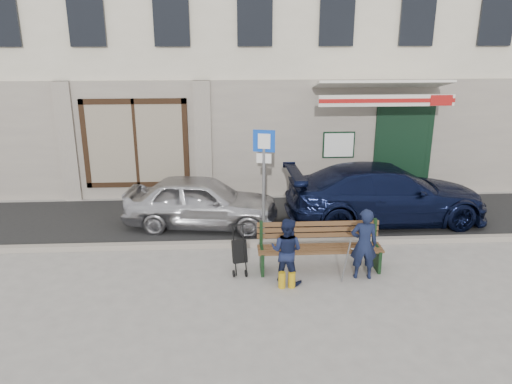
{
  "coord_description": "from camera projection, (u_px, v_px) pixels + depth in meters",
  "views": [
    {
      "loc": [
        -0.71,
        -8.38,
        4.47
      ],
      "look_at": [
        -0.15,
        1.6,
        1.2
      ],
      "focal_mm": 35.0,
      "sensor_mm": 36.0,
      "label": 1
    }
  ],
  "objects": [
    {
      "name": "building",
      "position": [
        249.0,
        12.0,
        15.86
      ],
      "size": [
        20.0,
        8.27,
        10.0
      ],
      "color": "beige",
      "rests_on": "ground"
    },
    {
      "name": "stroller",
      "position": [
        240.0,
        252.0,
        9.51
      ],
      "size": [
        0.32,
        0.42,
        0.94
      ],
      "rotation": [
        0.0,
        0.0,
        0.2
      ],
      "color": "black",
      "rests_on": "ground"
    },
    {
      "name": "car_navy",
      "position": [
        386.0,
        194.0,
        12.01
      ],
      "size": [
        4.91,
        2.17,
        1.4
      ],
      "primitive_type": "imported",
      "rotation": [
        0.0,
        0.0,
        1.62
      ],
      "color": "black",
      "rests_on": "ground"
    },
    {
      "name": "car_silver",
      "position": [
        201.0,
        201.0,
        11.73
      ],
      "size": [
        3.76,
        1.91,
        1.22
      ],
      "primitive_type": "imported",
      "rotation": [
        0.0,
        0.0,
        1.44
      ],
      "color": "#B9B9BE",
      "rests_on": "ground"
    },
    {
      "name": "man",
      "position": [
        364.0,
        244.0,
        9.23
      ],
      "size": [
        0.53,
        0.37,
        1.38
      ],
      "primitive_type": "imported",
      "rotation": [
        0.0,
        0.0,
        3.06
      ],
      "color": "#121933",
      "rests_on": "ground"
    },
    {
      "name": "asphalt_lane",
      "position": [
        259.0,
        219.0,
        12.32
      ],
      "size": [
        60.0,
        3.2,
        0.01
      ],
      "primitive_type": "cube",
      "color": "#282828",
      "rests_on": "ground"
    },
    {
      "name": "ground",
      "position": [
        269.0,
        279.0,
        9.38
      ],
      "size": [
        80.0,
        80.0,
        0.0
      ],
      "primitive_type": "plane",
      "color": "#9E9991",
      "rests_on": "ground"
    },
    {
      "name": "parking_sign",
      "position": [
        264.0,
        169.0,
        10.52
      ],
      "size": [
        0.45,
        0.15,
        2.5
      ],
      "rotation": [
        0.0,
        0.0,
        -0.26
      ],
      "color": "gray",
      "rests_on": "ground"
    },
    {
      "name": "curb",
      "position": [
        263.0,
        243.0,
        10.79
      ],
      "size": [
        60.0,
        0.18,
        0.12
      ],
      "primitive_type": "cube",
      "color": "#9E9384",
      "rests_on": "ground"
    },
    {
      "name": "bench",
      "position": [
        317.0,
        248.0,
        9.6
      ],
      "size": [
        2.4,
        1.17,
        0.98
      ],
      "color": "brown",
      "rests_on": "ground"
    },
    {
      "name": "woman",
      "position": [
        287.0,
        251.0,
        9.09
      ],
      "size": [
        0.76,
        0.7,
        1.25
      ],
      "primitive_type": "imported",
      "rotation": [
        0.0,
        0.0,
        2.68
      ],
      "color": "#161D3C",
      "rests_on": "ground"
    }
  ]
}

